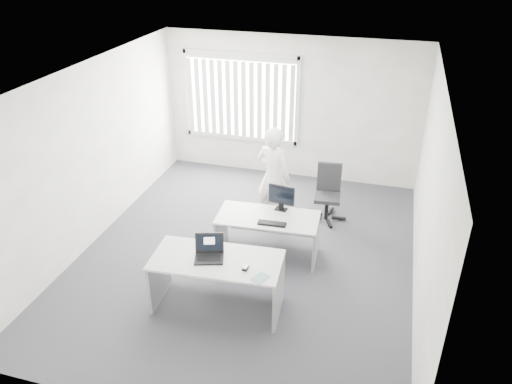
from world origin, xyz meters
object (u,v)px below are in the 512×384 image
(desk_near, at_px, (217,272))
(laptop, at_px, (209,250))
(desk_far, at_px, (268,228))
(office_chair, at_px, (327,202))
(person, at_px, (274,178))
(monitor, at_px, (281,198))

(desk_near, distance_m, laptop, 0.37)
(laptop, bearing_deg, desk_far, 55.78)
(office_chair, xyz_separation_m, person, (-0.86, -0.44, 0.57))
(person, relative_size, monitor, 4.28)
(person, bearing_deg, office_chair, -132.74)
(person, bearing_deg, laptop, 103.44)
(office_chair, distance_m, monitor, 1.38)
(desk_far, distance_m, office_chair, 1.55)
(laptop, bearing_deg, desk_near, 4.97)
(desk_far, relative_size, laptop, 4.22)
(desk_near, xyz_separation_m, monitor, (0.48, 1.58, 0.35))
(desk_near, relative_size, monitor, 4.21)
(desk_far, height_order, monitor, monitor)
(office_chair, height_order, monitor, monitor)
(monitor, bearing_deg, office_chair, 69.59)
(desk_near, bearing_deg, monitor, 69.13)
(desk_near, xyz_separation_m, office_chair, (1.04, 2.68, -0.24))
(desk_near, bearing_deg, desk_far, 71.68)
(desk_near, height_order, desk_far, desk_near)
(person, height_order, monitor, person)
(office_chair, bearing_deg, desk_near, -116.71)
(person, xyz_separation_m, monitor, (0.29, -0.67, 0.02))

